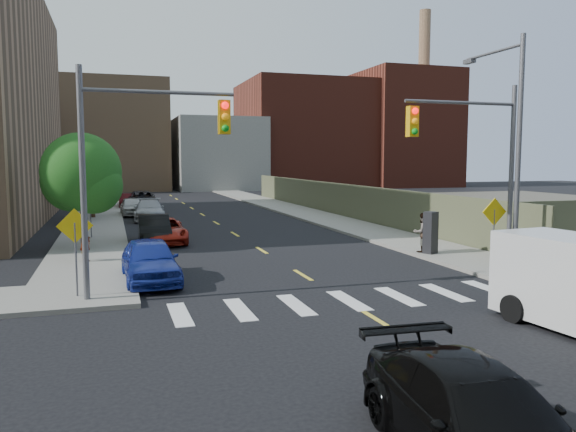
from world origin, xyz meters
TOP-DOWN VIEW (x-y plane):
  - ground at (0.00, 0.00)m, footprint 160.00×160.00m
  - sidewalk_nw at (-7.75, 41.50)m, footprint 3.50×73.00m
  - sidewalk_ne at (7.75, 41.50)m, footprint 3.50×73.00m
  - fence_north at (9.60, 28.00)m, footprint 0.12×44.00m
  - gravel_lot at (28.00, 30.00)m, footprint 36.00×42.00m
  - bg_bldg_midwest at (-6.00, 72.00)m, footprint 14.00×16.00m
  - bg_bldg_center at (8.00, 70.00)m, footprint 12.00×16.00m
  - bg_bldg_east at (22.00, 72.00)m, footprint 18.00×18.00m
  - bg_bldg_fareast at (38.00, 70.00)m, footprint 14.00×16.00m
  - smokestack at (42.00, 70.00)m, footprint 1.80×1.80m
  - signal_nw at (-5.98, 6.00)m, footprint 4.59×0.30m
  - signal_ne at (5.98, 6.00)m, footprint 4.59×0.30m
  - streetlight_ne at (8.20, 6.90)m, footprint 0.25×3.70m
  - warn_sign_nw at (-7.80, 6.50)m, footprint 1.06×0.06m
  - warn_sign_ne at (7.20, 6.50)m, footprint 1.06×0.06m
  - warn_sign_midwest at (-7.80, 20.00)m, footprint 1.06×0.06m
  - tree_west_near at (-8.00, 16.05)m, footprint 3.66×3.64m
  - tree_west_far at (-8.00, 31.05)m, footprint 3.66×3.64m
  - parked_car_blue at (-5.50, 8.48)m, footprint 1.98×4.59m
  - parked_car_black at (-4.69, 17.88)m, footprint 1.63×4.44m
  - parked_car_red at (-4.20, 17.76)m, footprint 2.20×4.68m
  - parked_car_silver at (-4.20, 29.14)m, footprint 2.35×5.16m
  - parked_car_white at (-5.26, 32.84)m, footprint 1.75×4.16m
  - parked_car_maroon at (-5.50, 40.00)m, footprint 1.48×3.91m
  - parked_car_grey at (-4.20, 38.92)m, footprint 2.59×5.56m
  - black_sedan at (-1.95, -5.09)m, footprint 2.25×4.96m
  - mailbox at (7.67, 6.00)m, footprint 0.63×0.53m
  - payphone at (6.66, 10.07)m, footprint 0.69×0.64m
  - pedestrian_west at (-7.79, 12.67)m, footprint 0.60×0.72m
  - pedestrian_east at (6.49, 10.48)m, footprint 0.88×0.69m

SIDE VIEW (x-z plane):
  - ground at x=0.00m, z-range 0.00..0.00m
  - gravel_lot at x=28.00m, z-range 0.00..0.06m
  - sidewalk_nw at x=-7.75m, z-range 0.00..0.15m
  - sidewalk_ne at x=7.75m, z-range 0.00..0.15m
  - parked_car_maroon at x=-5.50m, z-range 0.00..1.28m
  - parked_car_red at x=-4.20m, z-range 0.00..1.29m
  - parked_car_white at x=-5.26m, z-range 0.00..1.41m
  - black_sedan at x=-1.95m, z-range 0.00..1.41m
  - parked_car_black at x=-4.69m, z-range 0.00..1.45m
  - parked_car_silver at x=-4.20m, z-range 0.00..1.47m
  - parked_car_grey at x=-4.20m, z-range 0.00..1.54m
  - parked_car_blue at x=-5.50m, z-range 0.00..1.54m
  - mailbox at x=7.67m, z-range 0.13..1.49m
  - pedestrian_west at x=-7.79m, z-range 0.15..1.84m
  - pedestrian_east at x=6.49m, z-range 0.15..1.93m
  - payphone at x=6.66m, z-range 0.15..2.00m
  - fence_north at x=9.60m, z-range 0.00..2.50m
  - warn_sign_nw at x=-7.80m, z-range 0.58..3.41m
  - warn_sign_ne at x=7.20m, z-range 0.58..3.41m
  - warn_sign_midwest at x=-7.80m, z-range 0.58..3.41m
  - tree_west_near at x=-8.00m, z-range 0.72..6.24m
  - tree_west_far at x=-8.00m, z-range 0.72..6.24m
  - signal_nw at x=-5.98m, z-range 1.03..8.03m
  - signal_ne at x=5.98m, z-range 1.03..8.03m
  - bg_bldg_center at x=8.00m, z-range 0.00..10.00m
  - streetlight_ne at x=8.20m, z-range 0.72..9.72m
  - bg_bldg_midwest at x=-6.00m, z-range 0.00..15.00m
  - bg_bldg_east at x=22.00m, z-range 0.00..16.00m
  - bg_bldg_fareast at x=38.00m, z-range 0.00..18.00m
  - smokestack at x=42.00m, z-range 0.00..28.00m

